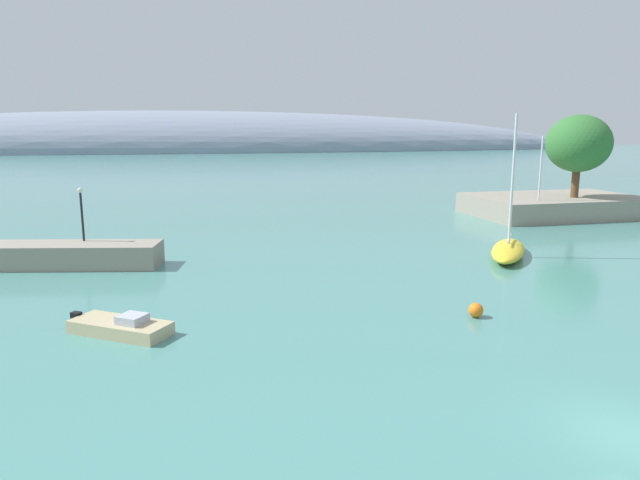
% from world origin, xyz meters
% --- Properties ---
extents(water, '(600.00, 600.00, 0.00)m').
position_xyz_m(water, '(0.00, 0.00, 0.00)').
color(water, teal).
rests_on(water, ground).
extents(shore_outcrop, '(18.52, 11.96, 2.20)m').
position_xyz_m(shore_outcrop, '(27.64, 41.96, 1.10)').
color(shore_outcrop, gray).
rests_on(shore_outcrop, ground).
extents(tree_clump_shore, '(6.83, 6.83, 8.93)m').
position_xyz_m(tree_clump_shore, '(28.61, 40.17, 8.03)').
color(tree_clump_shore, brown).
rests_on(tree_clump_shore, shore_outcrop).
extents(breakwater_rocks, '(17.54, 6.80, 1.67)m').
position_xyz_m(breakwater_rocks, '(-23.53, 28.92, 0.84)').
color(breakwater_rocks, gray).
rests_on(breakwater_rocks, ground).
extents(distant_ridge, '(384.28, 68.28, 36.00)m').
position_xyz_m(distant_ridge, '(-8.31, 255.92, 0.00)').
color(distant_ridge, gray).
rests_on(distant_ridge, ground).
extents(sailboat_grey_near_shore, '(5.22, 6.16, 8.91)m').
position_xyz_m(sailboat_grey_near_shore, '(23.31, 38.94, 0.52)').
color(sailboat_grey_near_shore, gray).
rests_on(sailboat_grey_near_shore, water).
extents(sailboat_yellow_mid_mooring, '(6.82, 8.27, 10.69)m').
position_xyz_m(sailboat_yellow_mid_mooring, '(10.45, 23.74, 0.62)').
color(sailboat_yellow_mid_mooring, yellow).
rests_on(sailboat_yellow_mid_mooring, water).
extents(motorboat_sand_foreground, '(5.03, 4.32, 1.03)m').
position_xyz_m(motorboat_sand_foreground, '(-16.43, 13.37, 0.36)').
color(motorboat_sand_foreground, '#C6B284').
rests_on(motorboat_sand_foreground, water).
extents(mooring_buoy_orange, '(0.76, 0.76, 0.76)m').
position_xyz_m(mooring_buoy_orange, '(1.09, 11.59, 0.38)').
color(mooring_buoy_orange, orange).
rests_on(mooring_buoy_orange, water).
extents(harbor_lamp_post, '(0.36, 0.36, 3.82)m').
position_xyz_m(harbor_lamp_post, '(-20.30, 29.16, 4.06)').
color(harbor_lamp_post, black).
rests_on(harbor_lamp_post, breakwater_rocks).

